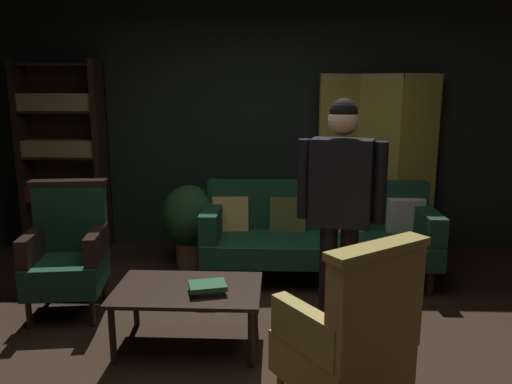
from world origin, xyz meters
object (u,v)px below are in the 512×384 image
at_px(armchair_gilt_accent, 350,337).
at_px(book_green_cloth, 208,286).
at_px(potted_plant, 189,220).
at_px(folding_screen, 378,162).
at_px(bookshelf, 63,153).
at_px(coffee_table, 188,294).
at_px(book_black_cloth, 208,290).
at_px(standing_figure, 340,201).
at_px(armchair_wing_left, 68,252).
at_px(velvet_couch, 318,230).

xyz_separation_m(armchair_gilt_accent, book_green_cloth, (-0.85, 0.70, -0.02)).
xyz_separation_m(armchair_gilt_accent, potted_plant, (-1.26, 2.32, -0.01)).
height_order(folding_screen, bookshelf, bookshelf).
bearing_deg(armchair_gilt_accent, folding_screen, 76.98).
bearing_deg(coffee_table, potted_plant, 99.49).
bearing_deg(book_black_cloth, standing_figure, 10.21).
bearing_deg(standing_figure, folding_screen, 72.58).
relative_size(bookshelf, armchair_gilt_accent, 1.97).
distance_m(bookshelf, armchair_wing_left, 1.82).
bearing_deg(potted_plant, velvet_couch, -8.97).
height_order(folding_screen, armchair_wing_left, folding_screen).
bearing_deg(bookshelf, book_black_cloth, -49.36).
distance_m(folding_screen, coffee_table, 2.74).
xyz_separation_m(armchair_gilt_accent, armchair_wing_left, (-2.04, 1.27, 0.00)).
xyz_separation_m(bookshelf, coffee_table, (1.71, -2.09, -0.69)).
xyz_separation_m(coffee_table, book_black_cloth, (0.15, -0.08, 0.06)).
relative_size(coffee_table, armchair_wing_left, 0.96).
xyz_separation_m(armchair_wing_left, book_black_cloth, (1.19, -0.58, -0.05)).
distance_m(armchair_gilt_accent, potted_plant, 2.64).
distance_m(coffee_table, book_black_cloth, 0.18).
height_order(armchair_gilt_accent, book_green_cloth, armchair_gilt_accent).
xyz_separation_m(bookshelf, book_green_cloth, (1.86, -2.17, -0.60)).
relative_size(folding_screen, book_green_cloth, 7.78).
xyz_separation_m(folding_screen, coffee_table, (-1.66, -2.09, -0.61)).
relative_size(coffee_table, armchair_gilt_accent, 0.96).
bearing_deg(book_green_cloth, book_black_cloth, -90.00).
bearing_deg(velvet_couch, armchair_gilt_accent, -89.72).
bearing_deg(book_black_cloth, folding_screen, 55.08).
height_order(armchair_gilt_accent, armchair_wing_left, same).
relative_size(folding_screen, bookshelf, 0.93).
height_order(velvet_couch, book_black_cloth, velvet_couch).
xyz_separation_m(folding_screen, armchair_wing_left, (-2.70, -1.59, -0.50)).
relative_size(velvet_couch, book_green_cloth, 8.68).
relative_size(potted_plant, book_green_cloth, 3.40).
distance_m(armchair_gilt_accent, book_green_cloth, 1.10).
bearing_deg(bookshelf, book_green_cloth, -49.36).
bearing_deg(book_black_cloth, book_green_cloth, 90.00).
xyz_separation_m(folding_screen, armchair_gilt_accent, (-0.66, -2.86, -0.50)).
relative_size(standing_figure, book_black_cloth, 8.66).
relative_size(velvet_couch, coffee_table, 2.12).
relative_size(folding_screen, coffee_table, 1.90).
xyz_separation_m(coffee_table, potted_plant, (-0.26, 1.55, 0.11)).
relative_size(armchair_gilt_accent, armchair_wing_left, 1.00).
relative_size(bookshelf, velvet_couch, 0.97).
xyz_separation_m(bookshelf, book_black_cloth, (1.86, -2.17, -0.63)).
xyz_separation_m(coffee_table, standing_figure, (1.03, 0.08, 0.65)).
relative_size(bookshelf, potted_plant, 2.47).
bearing_deg(velvet_couch, coffee_table, -126.18).
xyz_separation_m(coffee_table, armchair_wing_left, (-1.04, 0.50, 0.12)).
relative_size(bookshelf, book_black_cloth, 10.43).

